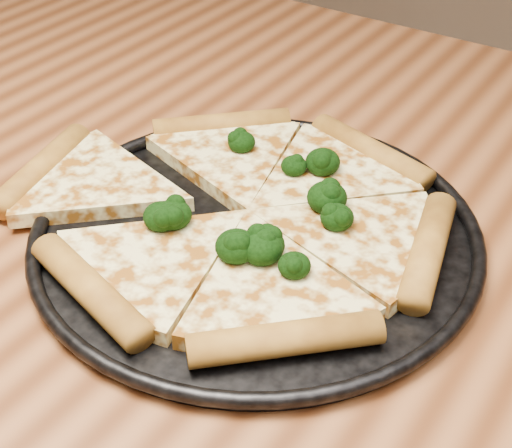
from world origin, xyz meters
The scene contains 4 objects.
dining_table centered at (0.00, 0.00, 0.66)m, with size 1.20×0.90×0.75m.
pizza_pan centered at (0.02, 0.00, 0.76)m, with size 0.34×0.34×0.02m.
pizza centered at (0.00, 0.01, 0.77)m, with size 0.36×0.32×0.02m.
broccoli_florets centered at (0.03, 0.00, 0.78)m, with size 0.15×0.16×0.02m.
Camera 1 is at (0.28, -0.38, 1.11)m, focal length 53.55 mm.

